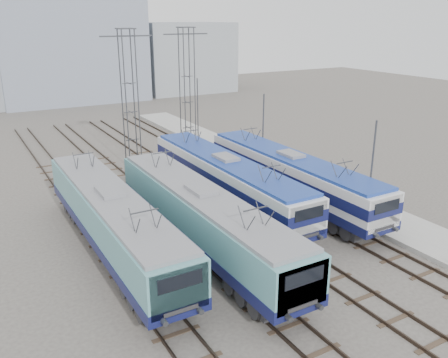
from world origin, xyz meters
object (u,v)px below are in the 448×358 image
locomotive_center_right (227,178)px  mast_front (371,175)px  mast_rear (198,112)px  catenary_tower_west (130,93)px  locomotive_far_right (292,174)px  locomotive_center_left (203,217)px  mast_mid (263,136)px  locomotive_far_left (113,219)px  catenary_tower_east (187,85)px

locomotive_center_right → mast_front: bearing=-48.1°
mast_rear → catenary_tower_west: bearing=-155.1°
locomotive_far_right → locomotive_center_left: bearing=-158.2°
locomotive_center_left → mast_rear: bearing=63.7°
mast_front → mast_rear: size_ratio=1.00×
mast_mid → locomotive_far_left: bearing=-153.3°
locomotive_far_right → mast_mid: bearing=73.8°
locomotive_center_right → catenary_tower_west: 13.83m
locomotive_center_right → locomotive_far_right: locomotive_center_right is taller
mast_rear → mast_mid: bearing=-90.0°
mast_front → mast_rear: (0.00, 24.00, 0.00)m
locomotive_center_left → catenary_tower_west: (2.25, 17.98, 4.38)m
locomotive_far_right → mast_front: bearing=-71.8°
mast_rear → locomotive_center_right: bearing=-110.6°
locomotive_center_right → catenary_tower_east: (4.25, 14.93, 4.35)m
locomotive_far_left → mast_front: mast_front is taller
catenary_tower_east → locomotive_center_right: bearing=-105.9°
catenary_tower_east → mast_rear: (2.10, 2.00, -3.14)m
locomotive_far_left → locomotive_far_right: bearing=5.7°
catenary_tower_west → mast_rear: 9.99m
locomotive_center_right → locomotive_far_right: 4.73m
locomotive_far_right → mast_rear: (1.85, 18.38, 1.24)m
locomotive_far_right → mast_mid: mast_mid is taller
mast_rear → catenary_tower_east: bearing=-136.4°
catenary_tower_west → mast_front: size_ratio=1.71×
locomotive_far_left → locomotive_center_right: 9.43m
locomotive_center_right → locomotive_far_right: size_ratio=1.01×
locomotive_center_left → mast_rear: (10.85, 21.98, 1.24)m
catenary_tower_west → locomotive_center_right: bearing=-80.1°
locomotive_center_right → mast_mid: mast_mid is taller
locomotive_center_right → catenary_tower_east: 16.12m
locomotive_far_right → locomotive_center_right: bearing=162.1°
catenary_tower_east → mast_rear: bearing=43.6°
mast_front → locomotive_center_left: bearing=169.4°
catenary_tower_west → mast_front: 22.00m
locomotive_far_left → locomotive_center_left: bearing=-26.5°
locomotive_center_left → catenary_tower_east: (8.75, 19.98, 4.38)m
locomotive_far_left → locomotive_center_left: (4.50, -2.25, 0.00)m
catenary_tower_west → mast_rear: size_ratio=1.71×
locomotive_far_left → catenary_tower_west: (6.75, 15.73, 4.38)m
mast_mid → mast_front: bearing=-90.0°
catenary_tower_west → locomotive_center_left: bearing=-97.1°
locomotive_center_left → mast_front: 11.11m
locomotive_center_right → mast_mid: 8.13m
locomotive_center_right → catenary_tower_west: (-2.25, 12.93, 4.35)m
locomotive_far_left → catenary_tower_west: size_ratio=1.51×
mast_front → mast_rear: same height
catenary_tower_west → mast_front: bearing=-66.7°
catenary_tower_east → mast_mid: bearing=-78.1°
locomotive_center_right → mast_rear: (6.35, 16.93, 1.21)m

